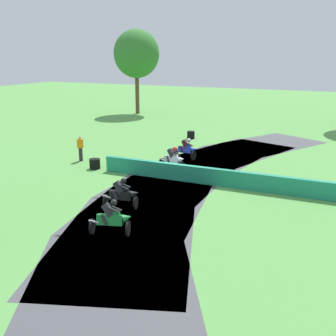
{
  "coord_description": "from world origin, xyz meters",
  "views": [
    {
      "loc": [
        8.75,
        -19.59,
        6.72
      ],
      "look_at": [
        0.03,
        -0.91,
        0.9
      ],
      "focal_mm": 43.69,
      "sensor_mm": 36.0,
      "label": 1
    }
  ],
  "objects_px": {
    "motorcycle_fourth_green": "(112,218)",
    "motorcycle_chase_white": "(173,159)",
    "track_marshal": "(80,148)",
    "tire_stack_near": "(191,135)",
    "motorcycle_trailing_black": "(122,194)",
    "traffic_cone": "(289,187)",
    "motorcycle_lead_blue": "(186,149)",
    "tire_stack_mid_a": "(95,164)"
  },
  "relations": [
    {
      "from": "motorcycle_fourth_green",
      "to": "tire_stack_mid_a",
      "type": "height_order",
      "value": "motorcycle_fourth_green"
    },
    {
      "from": "motorcycle_chase_white",
      "to": "track_marshal",
      "type": "xyz_separation_m",
      "value": [
        -6.24,
        -0.66,
        0.16
      ]
    },
    {
      "from": "tire_stack_mid_a",
      "to": "track_marshal",
      "type": "bearing_deg",
      "value": 148.22
    },
    {
      "from": "motorcycle_lead_blue",
      "to": "track_marshal",
      "type": "bearing_deg",
      "value": -149.75
    },
    {
      "from": "motorcycle_chase_white",
      "to": "tire_stack_near",
      "type": "height_order",
      "value": "motorcycle_chase_white"
    },
    {
      "from": "tire_stack_mid_a",
      "to": "track_marshal",
      "type": "xyz_separation_m",
      "value": [
        -1.9,
        1.17,
        0.52
      ]
    },
    {
      "from": "motorcycle_chase_white",
      "to": "motorcycle_fourth_green",
      "type": "height_order",
      "value": "motorcycle_chase_white"
    },
    {
      "from": "motorcycle_lead_blue",
      "to": "tire_stack_mid_a",
      "type": "xyz_separation_m",
      "value": [
        -4.02,
        -4.63,
        -0.33
      ]
    },
    {
      "from": "tire_stack_near",
      "to": "motorcycle_trailing_black",
      "type": "bearing_deg",
      "value": -79.2
    },
    {
      "from": "motorcycle_fourth_green",
      "to": "motorcycle_chase_white",
      "type": "bearing_deg",
      "value": 99.93
    },
    {
      "from": "tire_stack_near",
      "to": "traffic_cone",
      "type": "bearing_deg",
      "value": -47.0
    },
    {
      "from": "motorcycle_trailing_black",
      "to": "traffic_cone",
      "type": "bearing_deg",
      "value": 40.82
    },
    {
      "from": "tire_stack_near",
      "to": "motorcycle_lead_blue",
      "type": "bearing_deg",
      "value": -70.81
    },
    {
      "from": "motorcycle_lead_blue",
      "to": "motorcycle_fourth_green",
      "type": "xyz_separation_m",
      "value": [
        1.93,
        -12.03,
        0.02
      ]
    },
    {
      "from": "motorcycle_chase_white",
      "to": "tire_stack_near",
      "type": "bearing_deg",
      "value": 105.37
    },
    {
      "from": "motorcycle_fourth_green",
      "to": "tire_stack_mid_a",
      "type": "xyz_separation_m",
      "value": [
        -5.95,
        7.4,
        -0.35
      ]
    },
    {
      "from": "tire_stack_near",
      "to": "motorcycle_fourth_green",
      "type": "bearing_deg",
      "value": -77.37
    },
    {
      "from": "motorcycle_lead_blue",
      "to": "motorcycle_fourth_green",
      "type": "bearing_deg",
      "value": -80.87
    },
    {
      "from": "motorcycle_chase_white",
      "to": "track_marshal",
      "type": "relative_size",
      "value": 1.05
    },
    {
      "from": "track_marshal",
      "to": "motorcycle_chase_white",
      "type": "bearing_deg",
      "value": 6.04
    },
    {
      "from": "track_marshal",
      "to": "traffic_cone",
      "type": "distance_m",
      "value": 13.21
    },
    {
      "from": "motorcycle_fourth_green",
      "to": "track_marshal",
      "type": "relative_size",
      "value": 1.03
    },
    {
      "from": "motorcycle_trailing_black",
      "to": "track_marshal",
      "type": "bearing_deg",
      "value": 138.23
    },
    {
      "from": "tire_stack_near",
      "to": "tire_stack_mid_a",
      "type": "xyz_separation_m",
      "value": [
        -1.88,
        -10.77,
        -0.0
      ]
    },
    {
      "from": "tire_stack_mid_a",
      "to": "motorcycle_chase_white",
      "type": "bearing_deg",
      "value": 22.92
    },
    {
      "from": "motorcycle_trailing_black",
      "to": "motorcycle_fourth_green",
      "type": "relative_size",
      "value": 1.0
    },
    {
      "from": "motorcycle_chase_white",
      "to": "traffic_cone",
      "type": "xyz_separation_m",
      "value": [
        6.95,
        -1.15,
        -0.44
      ]
    },
    {
      "from": "tire_stack_near",
      "to": "tire_stack_mid_a",
      "type": "bearing_deg",
      "value": -99.91
    },
    {
      "from": "motorcycle_lead_blue",
      "to": "track_marshal",
      "type": "distance_m",
      "value": 6.85
    },
    {
      "from": "motorcycle_chase_white",
      "to": "motorcycle_trailing_black",
      "type": "distance_m",
      "value": 6.72
    },
    {
      "from": "motorcycle_chase_white",
      "to": "track_marshal",
      "type": "distance_m",
      "value": 6.27
    },
    {
      "from": "traffic_cone",
      "to": "motorcycle_lead_blue",
      "type": "bearing_deg",
      "value": 151.52
    },
    {
      "from": "track_marshal",
      "to": "traffic_cone",
      "type": "height_order",
      "value": "track_marshal"
    },
    {
      "from": "motorcycle_fourth_green",
      "to": "track_marshal",
      "type": "distance_m",
      "value": 11.63
    },
    {
      "from": "motorcycle_fourth_green",
      "to": "tire_stack_mid_a",
      "type": "bearing_deg",
      "value": 128.83
    },
    {
      "from": "motorcycle_lead_blue",
      "to": "traffic_cone",
      "type": "relative_size",
      "value": 3.89
    },
    {
      "from": "motorcycle_lead_blue",
      "to": "motorcycle_trailing_black",
      "type": "height_order",
      "value": "motorcycle_trailing_black"
    },
    {
      "from": "motorcycle_trailing_black",
      "to": "tire_stack_mid_a",
      "type": "distance_m",
      "value": 6.89
    },
    {
      "from": "motorcycle_fourth_green",
      "to": "tire_stack_mid_a",
      "type": "distance_m",
      "value": 9.5
    },
    {
      "from": "motorcycle_chase_white",
      "to": "motorcycle_trailing_black",
      "type": "relative_size",
      "value": 1.02
    },
    {
      "from": "motorcycle_trailing_black",
      "to": "track_marshal",
      "type": "distance_m",
      "value": 9.07
    },
    {
      "from": "traffic_cone",
      "to": "motorcycle_chase_white",
      "type": "bearing_deg",
      "value": 170.6
    }
  ]
}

